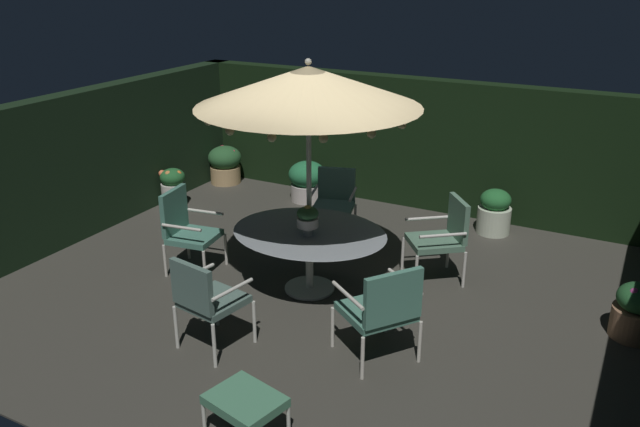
{
  "coord_description": "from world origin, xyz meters",
  "views": [
    {
      "loc": [
        3.12,
        -5.98,
        3.56
      ],
      "look_at": [
        -0.12,
        0.15,
        0.85
      ],
      "focal_mm": 36.45,
      "sensor_mm": 36.0,
      "label": 1
    }
  ],
  "objects": [
    {
      "name": "patio_chair_southeast",
      "position": [
        -1.69,
        -0.34,
        0.57
      ],
      "size": [
        0.64,
        0.65,
        1.02
      ],
      "color": "beige",
      "rests_on": "ground_plane"
    },
    {
      "name": "hedge_backdrop_rear",
      "position": [
        0.0,
        3.13,
        0.98
      ],
      "size": [
        7.68,
        0.3,
        1.96
      ],
      "primitive_type": "cube",
      "color": "black",
      "rests_on": "ground_plane"
    },
    {
      "name": "potted_plant_left_far",
      "position": [
        3.27,
        0.54,
        0.29
      ],
      "size": [
        0.47,
        0.47,
        0.59
      ],
      "color": "#8C6447",
      "rests_on": "ground_plane"
    },
    {
      "name": "patio_chair_north",
      "position": [
        1.17,
        -1.04,
        0.57
      ],
      "size": [
        0.88,
        0.89,
        1.0
      ],
      "color": "beige",
      "rests_on": "ground_plane"
    },
    {
      "name": "patio_chair_east",
      "position": [
        -0.57,
        1.41,
        0.55
      ],
      "size": [
        0.7,
        0.71,
        0.94
      ],
      "color": "silver",
      "rests_on": "ground_plane"
    },
    {
      "name": "patio_dining_table",
      "position": [
        -0.12,
        -0.11,
        0.62
      ],
      "size": [
        1.79,
        1.48,
        0.73
      ],
      "color": "silver",
      "rests_on": "ground_plane"
    },
    {
      "name": "hedge_backdrop_left",
      "position": [
        -3.69,
        0.0,
        0.98
      ],
      "size": [
        0.3,
        6.56,
        1.96
      ],
      "primitive_type": "cube",
      "color": "black",
      "rests_on": "ground_plane"
    },
    {
      "name": "potted_plant_right_far",
      "position": [
        -1.6,
        2.52,
        0.33
      ],
      "size": [
        0.59,
        0.59,
        0.63
      ],
      "color": "beige",
      "rests_on": "ground_plane"
    },
    {
      "name": "patio_umbrella",
      "position": [
        -0.12,
        -0.11,
        2.35
      ],
      "size": [
        2.39,
        2.39,
        2.64
      ],
      "color": "beige",
      "rests_on": "ground_plane"
    },
    {
      "name": "potted_plant_left_near",
      "position": [
        1.34,
        2.57,
        0.31
      ],
      "size": [
        0.46,
        0.46,
        0.63
      ],
      "color": "beige",
      "rests_on": "ground_plane"
    },
    {
      "name": "ottoman_footrest",
      "position": [
        0.63,
        -2.53,
        0.32
      ],
      "size": [
        0.65,
        0.57,
        0.37
      ],
      "color": "beige",
      "rests_on": "ground_plane"
    },
    {
      "name": "ground_plane",
      "position": [
        0.0,
        0.0,
        -0.01
      ],
      "size": [
        7.68,
        6.56,
        0.02
      ],
      "primitive_type": "cube",
      "color": "#3B3932"
    },
    {
      "name": "centerpiece_planter",
      "position": [
        -0.08,
        -0.21,
        0.94
      ],
      "size": [
        0.24,
        0.24,
        0.35
      ],
      "color": "beige",
      "rests_on": "patio_dining_table"
    },
    {
      "name": "potted_plant_back_center",
      "position": [
        -3.26,
        2.63,
        0.33
      ],
      "size": [
        0.56,
        0.56,
        0.64
      ],
      "color": "tan",
      "rests_on": "ground_plane"
    },
    {
      "name": "potted_plant_back_right",
      "position": [
        -3.32,
        1.34,
        0.31
      ],
      "size": [
        0.39,
        0.38,
        0.59
      ],
      "color": "beige",
      "rests_on": "ground_plane"
    },
    {
      "name": "patio_chair_northeast",
      "position": [
        1.13,
        0.87,
        0.58
      ],
      "size": [
        0.82,
        0.81,
        1.0
      ],
      "color": "beige",
      "rests_on": "ground_plane"
    },
    {
      "name": "patio_chair_south",
      "position": [
        -0.39,
        -1.66,
        0.58
      ],
      "size": [
        0.65,
        0.66,
        0.98
      ],
      "color": "silver",
      "rests_on": "ground_plane"
    }
  ]
}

